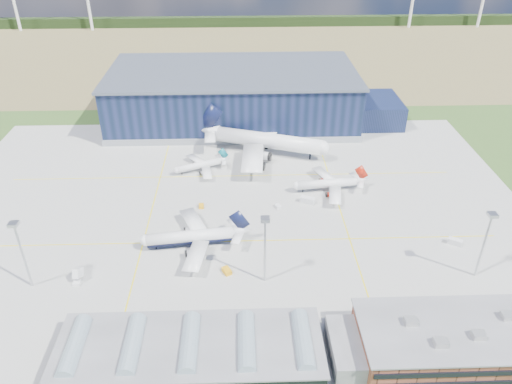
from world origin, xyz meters
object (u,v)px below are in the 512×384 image
gse_cart_a (278,206)px  car_b (168,317)px  ops_building (449,342)px  light_mast_west (20,245)px  car_a (418,319)px  hangar (238,98)px  airliner_regional (199,162)px  gse_cart_b (299,145)px  light_mast_center (265,239)px  gse_tug_a (227,271)px  gse_van_a (307,200)px  airliner_widebody (268,133)px  airstair (78,275)px  light_mast_east (487,235)px  airliner_navy (190,231)px  gse_van_b (455,242)px  gse_tug_b (201,206)px  airliner_red (327,180)px

gse_cart_a → car_b: bearing=-144.4°
ops_building → light_mast_west: light_mast_west is taller
car_a → hangar: bearing=9.8°
ops_building → airliner_regional: bearing=124.6°
hangar → gse_cart_b: bearing=-49.7°
light_mast_west → gse_cart_b: size_ratio=7.83×
ops_building → light_mast_center: (-45.01, 30.00, 10.64)m
light_mast_center → gse_tug_a: bearing=161.5°
hangar → gse_van_a: (25.59, -81.50, -10.44)m
light_mast_west → airliner_widebody: bearing=48.3°
gse_cart_b → gse_van_a: bearing=-127.8°
airliner_widebody → gse_cart_b: airliner_widebody is taller
light_mast_west → airstair: light_mast_west is taller
light_mast_east → hangar: bearing=120.0°
gse_cart_b → airliner_regional: bearing=171.1°
airliner_widebody → hangar: bearing=127.5°
light_mast_center → airliner_navy: 31.10m
airliner_widebody → gse_cart_a: bearing=-68.8°
airliner_navy → gse_tug_a: (12.02, -14.15, -5.33)m
gse_van_b → airliner_regional: bearing=91.2°
hangar → airstair: hangar is taller
light_mast_east → airliner_widebody: light_mast_east is taller
gse_van_a → gse_cart_a: size_ratio=2.00×
ops_building → airliner_widebody: 121.65m
light_mast_east → gse_tug_a: (-76.54, 3.85, -14.71)m
hangar → airliner_navy: (-16.37, -106.80, -5.56)m
ops_building → gse_tug_a: bearing=149.1°
gse_tug_b → gse_cart_b: bearing=46.8°
airliner_widebody → airliner_red: bearing=-37.4°
gse_tug_a → gse_van_b: (76.20, 11.84, 0.32)m
ops_building → gse_van_b: (19.65, 45.70, -3.74)m
car_a → light_mast_center: bearing=57.5°
light_mast_east → gse_tug_b: light_mast_east is taller
airliner_widebody → gse_cart_a: (1.27, -44.77, -9.45)m
light_mast_center → airliner_red: light_mast_center is taller
hangar → gse_tug_a: (-4.35, -120.95, -10.89)m
gse_van_a → gse_cart_b: bearing=24.3°
light_mast_east → airstair: size_ratio=4.93×
airliner_red → gse_van_b: (37.52, -36.31, -3.98)m
ops_building → airliner_widebody: airliner_widebody is taller
hangar → airliner_widebody: hangar is taller
gse_tug_a → airstair: size_ratio=0.75×
airliner_navy → gse_cart_b: 86.36m
gse_tug_a → airstair: (-45.12, -1.28, 0.77)m
light_mast_center → gse_tug_b: bearing=117.6°
light_mast_center → airliner_navy: light_mast_center is taller
light_mast_west → car_a: light_mast_west is taller
light_mast_east → car_a: size_ratio=6.51×
light_mast_west → car_a: 114.10m
light_mast_center → airliner_regional: 74.88m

